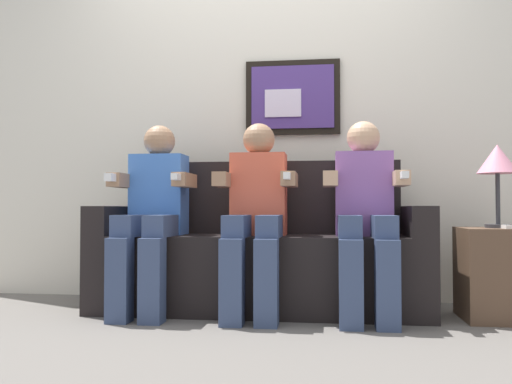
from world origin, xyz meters
name	(u,v)px	position (x,y,z in m)	size (l,w,h in m)	color
ground_plane	(252,321)	(0.00, 0.00, 0.00)	(5.66, 5.66, 0.00)	#66605B
back_wall_assembly	(268,106)	(0.00, 0.76, 1.30)	(4.36, 0.10, 2.60)	silver
couch	(260,258)	(0.00, 0.33, 0.31)	(1.96, 0.58, 0.90)	black
person_on_left	(153,209)	(-0.61, 0.16, 0.61)	(0.46, 0.56, 1.11)	#3F72CC
person_in_middle	(256,209)	(0.00, 0.16, 0.61)	(0.46, 0.56, 1.11)	#D8593F
person_on_right	(365,209)	(0.61, 0.16, 0.61)	(0.46, 0.56, 1.11)	#8C59A5
side_table_right	(499,274)	(1.33, 0.22, 0.25)	(0.40, 0.40, 0.50)	brown
table_lamp	(497,163)	(1.33, 0.23, 0.86)	(0.22, 0.22, 0.46)	#333338
spare_remote_on_table	(506,227)	(1.34, 0.13, 0.51)	(0.04, 0.13, 0.02)	white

